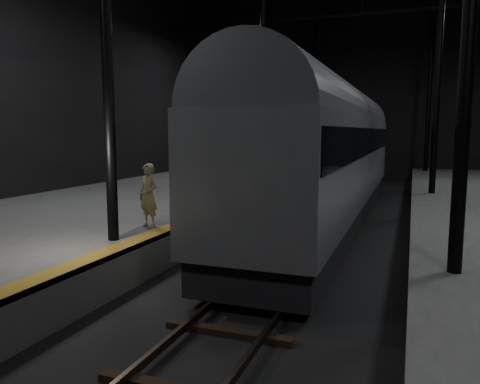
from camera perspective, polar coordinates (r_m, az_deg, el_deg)
The scene contains 6 objects.
ground at distance 14.21m, azimuth 7.59°, elevation -7.46°, with size 44.00×44.00×0.00m, color black.
platform_left at distance 17.30m, azimuth -17.44°, elevation -3.34°, with size 9.00×43.80×1.00m, color #4E4E4C.
tactile_strip at distance 15.01m, azimuth -4.55°, elevation -2.67°, with size 0.50×43.80×0.01m, color brown.
track at distance 14.19m, azimuth 7.59°, elevation -7.19°, with size 2.40×43.00×0.24m.
train at distance 18.34m, azimuth 11.00°, elevation 5.35°, with size 3.02×20.17×5.39m.
woman at distance 13.08m, azimuth -11.09°, elevation -0.41°, with size 0.64×0.42×1.76m, color tan.
Camera 1 is at (2.97, -13.41, 3.65)m, focal length 35.00 mm.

